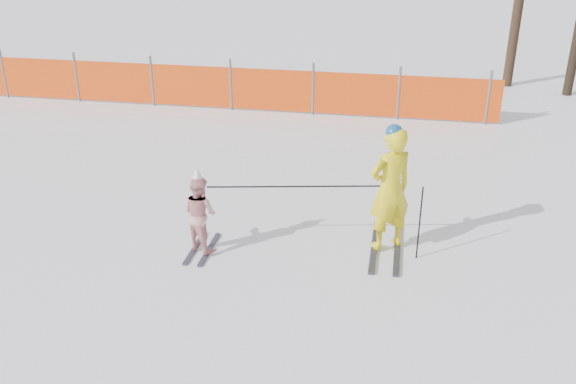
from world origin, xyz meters
name	(u,v)px	position (x,y,z in m)	size (l,w,h in m)	color
ground	(282,271)	(0.00, 0.00, 0.00)	(120.00, 120.00, 0.00)	white
adult	(390,189)	(1.41, 0.91, 0.97)	(0.81, 1.57, 1.95)	black
child	(200,213)	(-1.28, 0.38, 0.61)	(0.70, 0.98, 1.34)	black
ski_poles	(333,198)	(0.63, 0.67, 0.88)	(3.03, 0.50, 1.13)	black
safety_fence	(158,84)	(-4.45, 7.05, 0.56)	(16.34, 0.06, 1.25)	#595960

